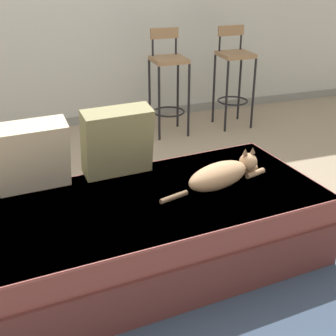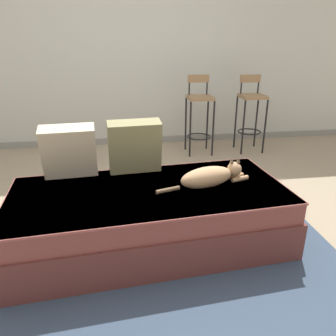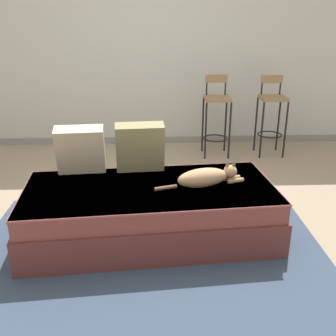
% 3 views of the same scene
% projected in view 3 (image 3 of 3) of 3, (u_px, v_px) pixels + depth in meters
% --- Properties ---
extents(ground_plane, '(16.00, 16.00, 0.00)m').
position_uv_depth(ground_plane, '(151.00, 213.00, 3.66)').
color(ground_plane, gray).
rests_on(ground_plane, ground).
extents(wall_back_panel, '(8.00, 0.10, 2.60)m').
position_uv_depth(wall_back_panel, '(150.00, 49.00, 5.29)').
color(wall_back_panel, '#B7BCB2').
rests_on(wall_back_panel, ground).
extents(wall_baseboard_trim, '(8.00, 0.02, 0.09)m').
position_uv_depth(wall_baseboard_trim, '(151.00, 140.00, 5.69)').
color(wall_baseboard_trim, gray).
rests_on(wall_baseboard_trim, ground).
extents(area_rug, '(2.72, 2.03, 0.01)m').
position_uv_depth(area_rug, '(151.00, 256.00, 3.01)').
color(area_rug, '#334256').
rests_on(area_rug, ground).
extents(couch, '(2.09, 1.11, 0.45)m').
position_uv_depth(couch, '(150.00, 211.00, 3.21)').
color(couch, brown).
rests_on(couch, ground).
extents(throw_pillow_corner, '(0.42, 0.27, 0.43)m').
position_uv_depth(throw_pillow_corner, '(81.00, 150.00, 3.33)').
color(throw_pillow_corner, beige).
rests_on(throw_pillow_corner, couch).
extents(throw_pillow_middle, '(0.43, 0.25, 0.43)m').
position_uv_depth(throw_pillow_middle, '(140.00, 147.00, 3.38)').
color(throw_pillow_middle, '#847F56').
rests_on(throw_pillow_middle, couch).
extents(cat, '(0.73, 0.29, 0.19)m').
position_uv_depth(cat, '(206.00, 177.00, 3.12)').
color(cat, tan).
rests_on(cat, couch).
extents(bar_stool_near_window, '(0.33, 0.33, 1.03)m').
position_uv_depth(bar_stool_near_window, '(216.00, 111.00, 5.02)').
color(bar_stool_near_window, black).
rests_on(bar_stool_near_window, ground).
extents(bar_stool_by_doorway, '(0.33, 0.33, 1.02)m').
position_uv_depth(bar_stool_by_doorway, '(272.00, 110.00, 5.05)').
color(bar_stool_by_doorway, black).
rests_on(bar_stool_by_doorway, ground).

